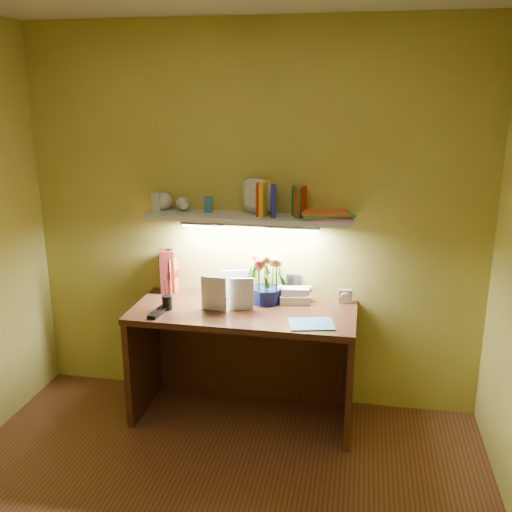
{
  "coord_description": "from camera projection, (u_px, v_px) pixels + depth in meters",
  "views": [
    {
      "loc": [
        0.7,
        -2.06,
        2.05
      ],
      "look_at": [
        0.05,
        1.35,
        1.06
      ],
      "focal_mm": 40.0,
      "sensor_mm": 36.0,
      "label": 1
    }
  ],
  "objects": [
    {
      "name": "desk",
      "position": [
        244.0,
        364.0,
        3.67
      ],
      "size": [
        1.4,
        0.6,
        0.75
      ],
      "primitive_type": "cube",
      "color": "#351A0E",
      "rests_on": "ground"
    },
    {
      "name": "flower_bouquet",
      "position": [
        266.0,
        277.0,
        3.64
      ],
      "size": [
        0.21,
        0.21,
        0.34
      ],
      "primitive_type": null,
      "rotation": [
        0.0,
        0.0,
        -0.0
      ],
      "color": "#070F36",
      "rests_on": "desk"
    },
    {
      "name": "telephone",
      "position": [
        295.0,
        294.0,
        3.68
      ],
      "size": [
        0.21,
        0.18,
        0.12
      ],
      "primitive_type": null,
      "rotation": [
        0.0,
        0.0,
        0.17
      ],
      "color": "beige",
      "rests_on": "desk"
    },
    {
      "name": "desk_clock",
      "position": [
        345.0,
        296.0,
        3.67
      ],
      "size": [
        0.09,
        0.05,
        0.09
      ],
      "primitive_type": "cube",
      "rotation": [
        0.0,
        0.0,
        0.12
      ],
      "color": "silver",
      "rests_on": "desk"
    },
    {
      "name": "whisky_bottle",
      "position": [
        170.0,
        270.0,
        3.85
      ],
      "size": [
        0.11,
        0.11,
        0.3
      ],
      "primitive_type": null,
      "rotation": [
        0.0,
        0.0,
        -0.42
      ],
      "color": "#BB6017",
      "rests_on": "desk"
    },
    {
      "name": "whisky_box",
      "position": [
        167.0,
        271.0,
        3.84
      ],
      "size": [
        0.12,
        0.12,
        0.29
      ],
      "primitive_type": "cube",
      "rotation": [
        0.0,
        0.0,
        0.35
      ],
      "color": "#531611",
      "rests_on": "desk"
    },
    {
      "name": "pen_cup",
      "position": [
        167.0,
        298.0,
        3.54
      ],
      "size": [
        0.08,
        0.08,
        0.15
      ],
      "primitive_type": "cylinder",
      "rotation": [
        0.0,
        0.0,
        -0.4
      ],
      "color": "black",
      "rests_on": "desk"
    },
    {
      "name": "art_card",
      "position": [
        236.0,
        284.0,
        3.74
      ],
      "size": [
        0.19,
        0.09,
        0.19
      ],
      "primitive_type": null,
      "rotation": [
        0.0,
        0.0,
        0.3
      ],
      "color": "white",
      "rests_on": "desk"
    },
    {
      "name": "tv_remote",
      "position": [
        159.0,
        312.0,
        3.5
      ],
      "size": [
        0.08,
        0.2,
        0.02
      ],
      "primitive_type": "cube",
      "rotation": [
        0.0,
        0.0,
        -0.11
      ],
      "color": "black",
      "rests_on": "desk"
    },
    {
      "name": "blue_folder",
      "position": [
        311.0,
        324.0,
        3.33
      ],
      "size": [
        0.3,
        0.25,
        0.01
      ],
      "primitive_type": "cube",
      "rotation": [
        0.0,
        0.0,
        0.23
      ],
      "color": "teal",
      "rests_on": "desk"
    },
    {
      "name": "desk_book_a",
      "position": [
        201.0,
        292.0,
        3.54
      ],
      "size": [
        0.17,
        0.05,
        0.22
      ],
      "primitive_type": "imported",
      "rotation": [
        0.0,
        0.0,
        -0.18
      ],
      "color": "beige",
      "rests_on": "desk"
    },
    {
      "name": "desk_book_b",
      "position": [
        229.0,
        294.0,
        3.53
      ],
      "size": [
        0.15,
        0.04,
        0.21
      ],
      "primitive_type": "imported",
      "rotation": [
        0.0,
        0.0,
        0.17
      ],
      "color": "silver",
      "rests_on": "desk"
    },
    {
      "name": "wall_shelf",
      "position": [
        253.0,
        212.0,
        3.57
      ],
      "size": [
        1.32,
        0.34,
        0.25
      ],
      "color": "silver",
      "rests_on": "ground"
    }
  ]
}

